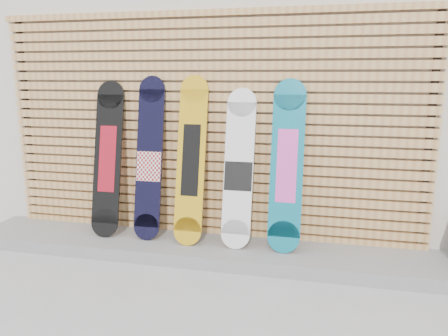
{
  "coord_description": "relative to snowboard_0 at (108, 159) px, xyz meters",
  "views": [
    {
      "loc": [
        0.95,
        -3.13,
        1.7
      ],
      "look_at": [
        0.06,
        0.75,
        0.85
      ],
      "focal_mm": 35.0,
      "sensor_mm": 36.0,
      "label": 1
    }
  ],
  "objects": [
    {
      "name": "ground",
      "position": [
        1.13,
        -0.77,
        -0.88
      ],
      "size": [
        80.0,
        80.0,
        0.0
      ],
      "primitive_type": "plane",
      "color": "#9C9C9F",
      "rests_on": "ground"
    },
    {
      "name": "snowboard_3",
      "position": [
        1.33,
        -0.0,
        -0.04
      ],
      "size": [
        0.27,
        0.36,
        1.47
      ],
      "color": "silver",
      "rests_on": "concrete_step"
    },
    {
      "name": "snowboard_0",
      "position": [
        0.0,
        0.0,
        0.0
      ],
      "size": [
        0.28,
        0.36,
        1.53
      ],
      "color": "black",
      "rests_on": "concrete_step"
    },
    {
      "name": "building",
      "position": [
        1.63,
        2.73,
        0.92
      ],
      "size": [
        12.0,
        5.0,
        3.6
      ],
      "primitive_type": "cube",
      "color": "beige",
      "rests_on": "ground"
    },
    {
      "name": "snowboard_1",
      "position": [
        0.44,
        0.01,
        0.01
      ],
      "size": [
        0.26,
        0.34,
        1.58
      ],
      "color": "black",
      "rests_on": "concrete_step"
    },
    {
      "name": "snowboard_2",
      "position": [
        0.87,
        -0.01,
        0.03
      ],
      "size": [
        0.27,
        0.38,
        1.58
      ],
      "color": "gold",
      "rests_on": "concrete_step"
    },
    {
      "name": "snowboard_4",
      "position": [
        1.77,
        -0.0,
        0.01
      ],
      "size": [
        0.3,
        0.36,
        1.55
      ],
      "color": "#0D6B83",
      "rests_on": "concrete_step"
    },
    {
      "name": "slat_wall",
      "position": [
        0.98,
        0.2,
        0.32
      ],
      "size": [
        4.26,
        0.08,
        2.29
      ],
      "color": "#B7854C",
      "rests_on": "ground"
    },
    {
      "name": "concrete_step",
      "position": [
        0.98,
        -0.09,
        -0.82
      ],
      "size": [
        4.6,
        0.7,
        0.12
      ],
      "primitive_type": "cube",
      "color": "slate",
      "rests_on": "ground"
    }
  ]
}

